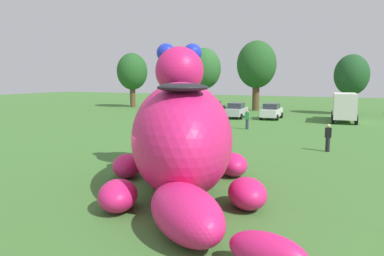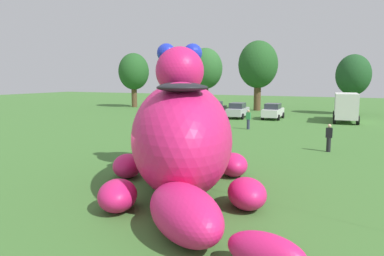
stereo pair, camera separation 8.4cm
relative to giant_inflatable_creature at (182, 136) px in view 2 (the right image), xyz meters
name	(u,v)px [view 2 (the right image)]	position (x,y,z in m)	size (l,w,h in m)	color
ground_plane	(161,200)	(-0.19, -1.39, -2.24)	(160.00, 160.00, 0.00)	#427533
giant_inflatable_creature	(182,136)	(0.00, 0.00, 0.00)	(9.78, 10.32, 6.14)	#E01E6B
car_black	(214,109)	(-9.54, 27.88, -1.38)	(1.97, 4.12, 1.72)	black
car_silver	(238,110)	(-6.22, 26.63, -1.38)	(2.09, 4.18, 1.72)	#B7BABF
car_white	(273,111)	(-2.41, 27.30, -1.38)	(1.97, 4.12, 1.72)	white
box_truck	(346,106)	(4.90, 27.92, -0.64)	(2.78, 6.54, 2.95)	silver
tree_far_left	(134,72)	(-25.58, 34.92, 3.14)	(4.64, 4.64, 8.23)	brown
tree_left	(205,69)	(-14.70, 37.38, 3.52)	(4.97, 4.97, 8.82)	brown
tree_mid_left	(258,65)	(-6.77, 37.04, 3.98)	(5.36, 5.36, 9.51)	brown
tree_centre_left	(353,75)	(5.27, 36.33, 2.55)	(4.13, 4.13, 7.33)	brown
spectator_near_inflatable	(136,147)	(-4.38, 3.33, -1.39)	(0.38, 0.26, 1.71)	#2D334C
spectator_mid_field	(248,120)	(-2.58, 18.29, -1.39)	(0.38, 0.26, 1.71)	#2D334C
spectator_by_cars	(329,138)	(4.67, 10.77, -1.39)	(0.38, 0.26, 1.71)	black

